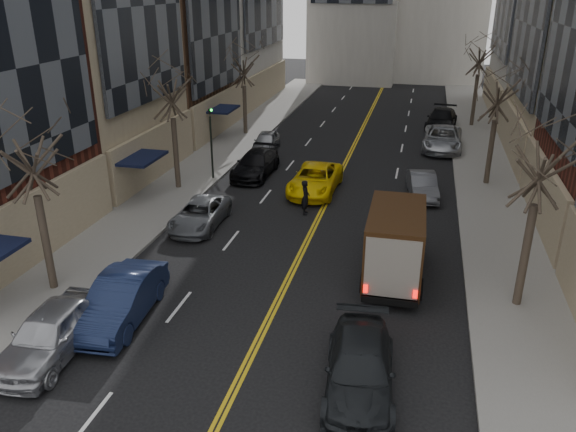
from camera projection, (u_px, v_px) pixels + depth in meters
name	position (u px, v px, depth m)	size (l,w,h in m)	color
sidewalk_left	(217.00, 155.00, 39.24)	(4.00, 66.00, 0.15)	slate
sidewalk_right	(486.00, 174.00, 35.34)	(4.00, 66.00, 0.15)	slate
tree_lf_near	(26.00, 136.00, 19.78)	(3.20, 3.20, 8.41)	#382D23
tree_lf_mid	(170.00, 75.00, 30.40)	(3.20, 3.20, 8.91)	#382D23
tree_lf_far	(243.00, 57.00, 42.27)	(3.20, 3.20, 8.12)	#382D23
tree_rt_near	(546.00, 139.00, 18.57)	(3.20, 3.20, 8.71)	#382D23
tree_rt_mid	(501.00, 81.00, 31.23)	(3.20, 3.20, 8.32)	#382D23
tree_rt_far	(482.00, 43.00, 44.45)	(3.20, 3.20, 9.11)	#382D23
traffic_signal	(211.00, 135.00, 33.35)	(0.29, 0.26, 4.70)	black
ups_truck	(395.00, 243.00, 22.55)	(2.41, 5.74, 3.13)	black
observer_sedan	(360.00, 368.00, 16.56)	(2.49, 5.16, 1.45)	black
taxi	(315.00, 179.00, 32.26)	(2.50, 5.42, 1.51)	yellow
pedestrian	(305.00, 197.00, 29.10)	(0.67, 0.44, 1.84)	black
parked_lf_a	(50.00, 333.00, 18.08)	(1.93, 4.79, 1.63)	#B2B4BA
parked_lf_b	(121.00, 299.00, 19.97)	(1.74, 4.98, 1.64)	#121B39
parked_lf_c	(200.00, 214.00, 27.72)	(2.11, 4.57, 1.27)	#55585D
parked_lf_d	(256.00, 164.00, 34.99)	(2.09, 5.13, 1.49)	black
parked_lf_e	(266.00, 141.00, 40.20)	(1.58, 3.93, 1.34)	#94979B
parked_rt_a	(422.00, 185.00, 31.55)	(1.42, 4.08, 1.34)	#4C4E54
parked_rt_b	(442.00, 138.00, 40.40)	(2.70, 5.85, 1.62)	#B0B3B9
parked_rt_c	(442.00, 119.00, 46.01)	(2.25, 5.55, 1.61)	black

